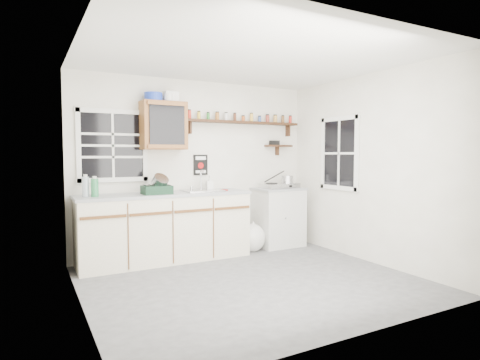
% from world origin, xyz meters
% --- Properties ---
extents(room, '(3.64, 3.24, 2.54)m').
position_xyz_m(room, '(0.00, 0.00, 1.25)').
color(room, '#4C4C4E').
rests_on(room, ground).
extents(main_cabinet, '(2.31, 0.63, 0.92)m').
position_xyz_m(main_cabinet, '(-0.58, 1.30, 0.46)').
color(main_cabinet, beige).
rests_on(main_cabinet, floor).
extents(right_cabinet, '(0.73, 0.57, 0.91)m').
position_xyz_m(right_cabinet, '(1.25, 1.32, 0.46)').
color(right_cabinet, beige).
rests_on(right_cabinet, floor).
extents(sink, '(0.52, 0.44, 0.29)m').
position_xyz_m(sink, '(-0.05, 1.30, 0.93)').
color(sink, '#B3B3B8').
rests_on(sink, main_cabinet).
extents(upper_cabinet, '(0.60, 0.32, 0.65)m').
position_xyz_m(upper_cabinet, '(-0.55, 1.44, 1.82)').
color(upper_cabinet, brown).
rests_on(upper_cabinet, wall_back).
extents(upper_cabinet_clutter, '(0.45, 0.24, 0.14)m').
position_xyz_m(upper_cabinet_clutter, '(-0.58, 1.44, 2.21)').
color(upper_cabinet_clutter, '#1A35AA').
rests_on(upper_cabinet_clutter, upper_cabinet).
extents(spice_shelf, '(1.91, 0.18, 0.34)m').
position_xyz_m(spice_shelf, '(0.73, 1.51, 1.93)').
color(spice_shelf, black).
rests_on(spice_shelf, wall_back).
extents(secondary_shelf, '(0.45, 0.16, 0.24)m').
position_xyz_m(secondary_shelf, '(1.36, 1.52, 1.58)').
color(secondary_shelf, black).
rests_on(secondary_shelf, wall_back).
extents(warning_sign, '(0.22, 0.02, 0.30)m').
position_xyz_m(warning_sign, '(0.05, 1.59, 1.28)').
color(warning_sign, black).
rests_on(warning_sign, wall_back).
extents(window_back, '(0.93, 0.03, 0.98)m').
position_xyz_m(window_back, '(-1.20, 1.59, 1.55)').
color(window_back, black).
rests_on(window_back, wall_back).
extents(window_right, '(0.03, 0.78, 1.08)m').
position_xyz_m(window_right, '(1.79, 0.55, 1.45)').
color(window_right, black).
rests_on(window_right, wall_back).
extents(water_bottles, '(0.18, 0.15, 0.27)m').
position_xyz_m(water_bottles, '(-1.53, 1.28, 1.04)').
color(water_bottles, '#A7B9C4').
rests_on(water_bottles, main_cabinet).
extents(dish_rack, '(0.37, 0.29, 0.27)m').
position_xyz_m(dish_rack, '(-0.71, 1.21, 1.01)').
color(dish_rack, black).
rests_on(dish_rack, main_cabinet).
extents(soap_bottle, '(0.11, 0.11, 0.20)m').
position_xyz_m(soap_bottle, '(0.10, 1.38, 1.02)').
color(soap_bottle, silver).
rests_on(soap_bottle, main_cabinet).
extents(rag, '(0.15, 0.13, 0.02)m').
position_xyz_m(rag, '(0.22, 1.22, 0.93)').
color(rag, maroon).
rests_on(rag, main_cabinet).
extents(hotplate, '(0.62, 0.37, 0.08)m').
position_xyz_m(hotplate, '(1.26, 1.31, 0.95)').
color(hotplate, '#B3B3B8').
rests_on(hotplate, right_cabinet).
extents(saucepan, '(0.46, 0.20, 0.19)m').
position_xyz_m(saucepan, '(1.40, 1.31, 1.04)').
color(saucepan, '#B3B3B8').
rests_on(saucepan, hotplate).
extents(trash_bag, '(0.41, 0.37, 0.47)m').
position_xyz_m(trash_bag, '(0.71, 1.21, 0.20)').
color(trash_bag, silver).
rests_on(trash_bag, floor).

